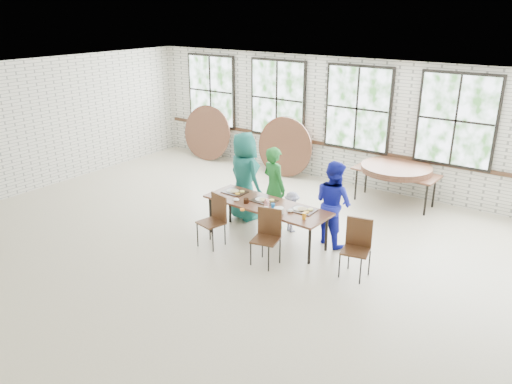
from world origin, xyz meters
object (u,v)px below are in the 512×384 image
(dining_table, at_px, (266,206))
(storage_table, at_px, (396,174))
(chair_near_left, at_px, (215,216))
(chair_near_right, at_px, (268,232))

(dining_table, distance_m, storage_table, 3.40)
(chair_near_left, height_order, chair_near_right, same)
(storage_table, bearing_deg, chair_near_left, -113.10)
(dining_table, height_order, chair_near_left, chair_near_left)
(dining_table, distance_m, chair_near_left, 0.94)
(dining_table, height_order, chair_near_right, chair_near_right)
(dining_table, xyz_separation_m, chair_near_left, (-0.68, -0.64, -0.13))
(dining_table, relative_size, chair_near_right, 2.56)
(chair_near_right, distance_m, storage_table, 3.90)
(dining_table, height_order, storage_table, same)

